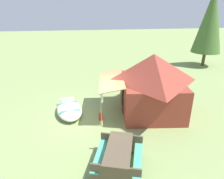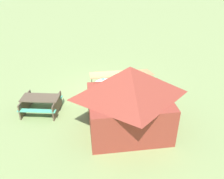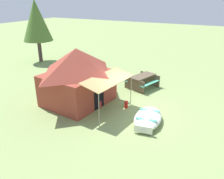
{
  "view_description": "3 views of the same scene",
  "coord_description": "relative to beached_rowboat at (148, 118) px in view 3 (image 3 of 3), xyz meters",
  "views": [
    {
      "loc": [
        8.35,
        -0.18,
        4.95
      ],
      "look_at": [
        -0.82,
        1.23,
        1.1
      ],
      "focal_mm": 31.96,
      "sensor_mm": 36.0,
      "label": 1
    },
    {
      "loc": [
        2.39,
        10.91,
        6.6
      ],
      "look_at": [
        -0.12,
        1.29,
        0.99
      ],
      "focal_mm": 37.99,
      "sensor_mm": 36.0,
      "label": 2
    },
    {
      "loc": [
        -9.6,
        -3.78,
        5.39
      ],
      "look_at": [
        -0.33,
        1.08,
        1.11
      ],
      "focal_mm": 36.89,
      "sensor_mm": 36.0,
      "label": 3
    }
  ],
  "objects": [
    {
      "name": "canvas_cabin_tent",
      "position": [
        0.34,
        4.07,
        1.31
      ],
      "size": [
        3.87,
        4.42,
        2.96
      ],
      "color": "brown",
      "rests_on": "ground_plane"
    },
    {
      "name": "ground_plane",
      "position": [
        0.69,
        0.95,
        -0.22
      ],
      "size": [
        80.0,
        80.0,
        0.0
      ],
      "primitive_type": "plane",
      "color": "#839859"
    },
    {
      "name": "picnic_table",
      "position": [
        3.97,
        1.78,
        0.27
      ],
      "size": [
        2.13,
        1.97,
        0.8
      ],
      "color": "brown",
      "rests_on": "ground_plane"
    },
    {
      "name": "fuel_can",
      "position": [
        0.9,
        1.49,
        -0.04
      ],
      "size": [
        0.19,
        0.19,
        0.36
      ],
      "primitive_type": "cylinder",
      "rotation": [
        0.0,
        0.0,
        3.2
      ],
      "color": "red",
      "rests_on": "ground_plane"
    },
    {
      "name": "cooler_box",
      "position": [
        0.38,
        2.84,
        -0.03
      ],
      "size": [
        0.5,
        0.44,
        0.38
      ],
      "primitive_type": "cube",
      "rotation": [
        0.0,
        0.0,
        0.12
      ],
      "color": "#AD2C24",
      "rests_on": "ground_plane"
    },
    {
      "name": "beached_rowboat",
      "position": [
        0.0,
        0.0,
        0.0
      ],
      "size": [
        2.45,
        1.55,
        0.42
      ],
      "color": "silver",
      "rests_on": "ground_plane"
    },
    {
      "name": "pine_tree_back_left",
      "position": [
        5.7,
        11.92,
        3.26
      ],
      "size": [
        2.45,
        2.45,
        5.18
      ],
      "color": "#423332",
      "rests_on": "ground_plane"
    }
  ]
}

